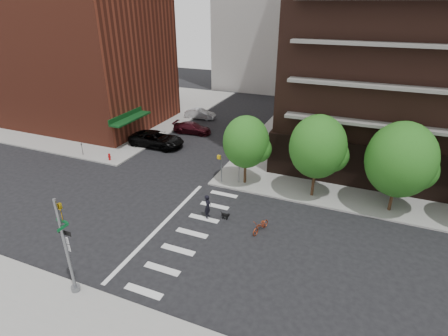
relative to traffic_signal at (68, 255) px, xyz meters
The scene contains 18 objects.
ground 7.98m from the traffic_signal, 86.42° to the left, with size 120.00×120.00×0.00m, color black.
sidewalk_ne 37.51m from the traffic_signal, 55.92° to the left, with size 39.00×33.00×0.15m, color gray.
sidewalk_nw 39.31m from the traffic_signal, 127.79° to the left, with size 31.00×33.00×0.15m, color gray.
crosswalk 8.40m from the traffic_signal, 70.35° to the left, with size 3.85×13.00×0.01m.
midrise_nw 34.19m from the traffic_signal, 130.18° to the left, with size 21.40×15.50×20.00m.
tree_a 16.66m from the traffic_signal, 74.39° to the left, with size 4.00×4.00×5.90m.
tree_b 19.20m from the traffic_signal, 56.79° to the left, with size 4.50×4.50×6.65m.
tree_c 23.02m from the traffic_signal, 44.16° to the left, with size 5.00×5.00×6.80m.
traffic_signal is the anchor object (origin of this frame).
pedestrian_signal 15.69m from the traffic_signal, 79.76° to the left, with size 2.18×0.67×2.60m.
fire_hydrant 18.42m from the traffic_signal, 123.26° to the left, with size 0.24×0.24×0.73m.
parking_meter 20.49m from the traffic_signal, 131.50° to the left, with size 0.10×0.08×1.32m.
parked_car_black 22.14m from the traffic_signal, 110.51° to the left, with size 6.23×2.87×1.73m, color black.
parked_car_maroon 26.84m from the traffic_signal, 103.00° to the left, with size 4.77×1.94×1.38m, color #370D14.
parked_car_silver 32.84m from the traffic_signal, 103.64° to the left, with size 4.24×1.48×1.40m, color #B3B6BA.
scooter 12.62m from the traffic_signal, 50.27° to the left, with size 0.66×1.90×1.00m, color #A1391B.
dog_walker 10.59m from the traffic_signal, 69.39° to the left, with size 0.46×0.70×1.93m, color black.
dog 11.48m from the traffic_signal, 63.52° to the left, with size 0.65×0.23×0.54m.
Camera 1 is at (12.94, -18.01, 14.97)m, focal length 28.00 mm.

